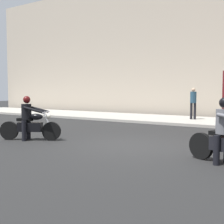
# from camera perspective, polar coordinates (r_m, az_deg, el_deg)

# --- Properties ---
(ground_plane) EXTENTS (80.00, 80.00, 0.00)m
(ground_plane) POSITION_cam_1_polar(r_m,az_deg,el_deg) (9.40, 3.80, -6.44)
(ground_plane) COLOR #242424
(sidewalk_slab) EXTENTS (40.00, 4.40, 0.14)m
(sidewalk_slab) POSITION_cam_1_polar(r_m,az_deg,el_deg) (16.76, 17.43, -1.75)
(sidewalk_slab) COLOR #A8A399
(sidewalk_slab) RESTS_ON ground_plane
(building_facade) EXTENTS (40.00, 1.40, 9.61)m
(building_facade) POSITION_cam_1_polar(r_m,az_deg,el_deg) (20.21, 20.44, 12.60)
(building_facade) COLOR #B7A893
(building_facade) RESTS_ON ground_plane
(motorcycle_with_rider_black_leather) EXTENTS (1.99, 1.14, 1.54)m
(motorcycle_with_rider_black_leather) POSITION_cam_1_polar(r_m,az_deg,el_deg) (10.70, -15.52, -1.89)
(motorcycle_with_rider_black_leather) COLOR black
(motorcycle_with_rider_black_leather) RESTS_ON ground_plane
(pedestrian_bystander) EXTENTS (0.34, 0.34, 1.74)m
(pedestrian_bystander) POSITION_cam_1_polar(r_m,az_deg,el_deg) (17.05, 15.32, 2.06)
(pedestrian_bystander) COLOR black
(pedestrian_bystander) RESTS_ON sidewalk_slab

